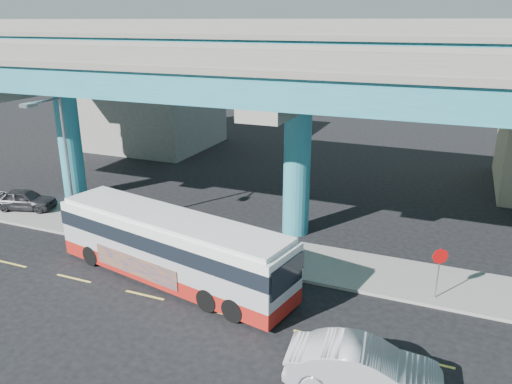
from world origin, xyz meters
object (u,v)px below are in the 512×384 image
at_px(parked_car, 25,199).
at_px(street_lamp, 58,147).
at_px(transit_bus, 171,245).
at_px(sedan, 363,368).
at_px(stop_sign, 439,263).

height_order(parked_car, street_lamp, street_lamp).
relative_size(transit_bus, sedan, 2.44).
xyz_separation_m(transit_bus, sedan, (9.73, -4.05, -0.92)).
bearing_deg(stop_sign, parked_car, 172.14).
bearing_deg(parked_car, stop_sign, -109.08).
xyz_separation_m(street_lamp, stop_sign, (19.61, 0.74, -3.39)).
height_order(sedan, stop_sign, stop_sign).
height_order(parked_car, stop_sign, stop_sign).
bearing_deg(parked_car, street_lamp, -127.21).
distance_m(parked_car, stop_sign, 25.06).
distance_m(parked_car, street_lamp, 7.28).
xyz_separation_m(sedan, street_lamp, (-17.74, 6.02, 4.38)).
xyz_separation_m(sedan, parked_car, (-23.14, 8.12, -0.03)).
bearing_deg(parked_car, sedan, -125.31).
bearing_deg(stop_sign, street_lamp, 177.41).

